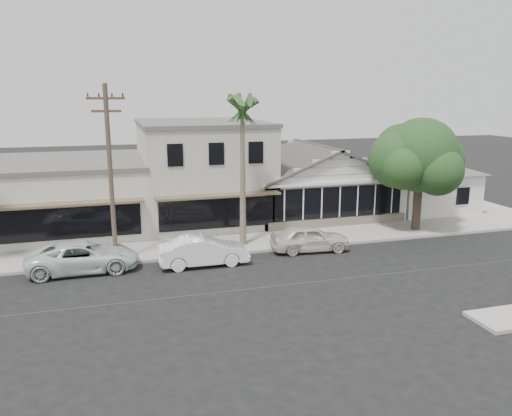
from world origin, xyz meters
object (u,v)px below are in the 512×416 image
object	(u,v)px
car_2	(83,257)
car_0	(310,238)
car_1	(203,251)
utility_pole	(110,171)
shade_tree	(418,157)

from	to	relation	value
car_2	car_0	bearing A→B (deg)	-90.45
car_1	car_2	world-z (taller)	car_1
car_0	car_2	size ratio (longest dim) A/B	0.82
car_1	car_2	bearing A→B (deg)	82.86
utility_pole	car_1	distance (m)	6.05
car_0	shade_tree	world-z (taller)	shade_tree
shade_tree	utility_pole	bearing A→B (deg)	-175.63
utility_pole	car_0	xyz separation A→B (m)	(10.35, -0.72, -4.05)
car_2	shade_tree	bearing A→B (deg)	-84.25
utility_pole	shade_tree	size ratio (longest dim) A/B	1.26
car_1	shade_tree	distance (m)	14.83
car_0	car_1	world-z (taller)	car_1
utility_pole	shade_tree	distance (m)	18.35
car_0	utility_pole	bearing A→B (deg)	91.37
car_0	car_2	bearing A→B (deg)	95.05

